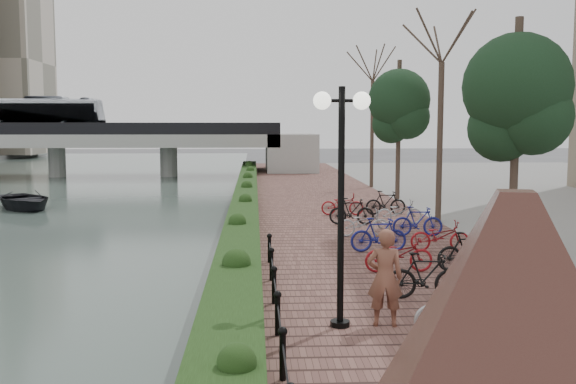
{
  "coord_description": "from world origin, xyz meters",
  "views": [
    {
      "loc": [
        1.01,
        -7.88,
        4.14
      ],
      "look_at": [
        2.1,
        12.84,
        2.0
      ],
      "focal_mm": 40.0,
      "sensor_mm": 36.0,
      "label": 1
    }
  ],
  "objects": [
    {
      "name": "promenade",
      "position": [
        4.0,
        17.5,
        0.25
      ],
      "size": [
        8.0,
        75.0,
        0.5
      ],
      "primitive_type": "cube",
      "color": "brown",
      "rests_on": "ground"
    },
    {
      "name": "hedge",
      "position": [
        0.6,
        20.0,
        0.8
      ],
      "size": [
        1.1,
        56.0,
        0.6
      ],
      "primitive_type": "cube",
      "color": "#1B3111",
      "rests_on": "promenade"
    },
    {
      "name": "chain_fence",
      "position": [
        1.4,
        2.0,
        0.85
      ],
      "size": [
        0.1,
        14.1,
        0.7
      ],
      "color": "black",
      "rests_on": "promenade"
    },
    {
      "name": "lamppost",
      "position": [
        2.56,
        3.44,
        3.67
      ],
      "size": [
        1.02,
        0.32,
        4.33
      ],
      "color": "black",
      "rests_on": "promenade"
    },
    {
      "name": "pedestrian",
      "position": [
        3.37,
        3.43,
        1.4
      ],
      "size": [
        0.71,
        0.52,
        1.8
      ],
      "primitive_type": "imported",
      "rotation": [
        0.0,
        0.0,
        3.0
      ],
      "color": "brown",
      "rests_on": "promenade"
    },
    {
      "name": "bicycle_parking",
      "position": [
        5.49,
        10.36,
        0.97
      ],
      "size": [
        2.4,
        17.32,
        1.0
      ],
      "color": "#ACACB1",
      "rests_on": "promenade"
    },
    {
      "name": "street_trees",
      "position": [
        8.0,
        12.68,
        3.69
      ],
      "size": [
        3.2,
        37.12,
        6.8
      ],
      "color": "#33251E",
      "rests_on": "promenade"
    },
    {
      "name": "bridge",
      "position": [
        -15.33,
        45.0,
        3.37
      ],
      "size": [
        36.0,
        10.77,
        6.5
      ],
      "color": "#AFAEA9",
      "rests_on": "ground"
    },
    {
      "name": "boat",
      "position": [
        -10.45,
        24.4,
        0.49
      ],
      "size": [
        5.3,
        5.58,
        0.94
      ],
      "primitive_type": "imported",
      "rotation": [
        0.0,
        0.0,
        0.63
      ],
      "color": "black",
      "rests_on": "river_water"
    }
  ]
}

